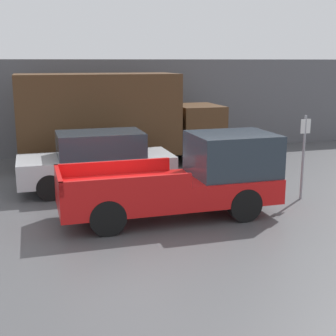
{
  "coord_description": "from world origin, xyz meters",
  "views": [
    {
      "loc": [
        -1.95,
        -10.94,
        3.86
      ],
      "look_at": [
        1.54,
        0.86,
        1.03
      ],
      "focal_mm": 50.0,
      "sensor_mm": 36.0,
      "label": 1
    }
  ],
  "objects_px": {
    "parking_sign": "(304,153)",
    "car": "(98,161)",
    "pickup_truck": "(190,178)",
    "delivery_truck": "(113,117)"
  },
  "relations": [
    {
      "from": "parking_sign",
      "to": "car",
      "type": "bearing_deg",
      "value": 153.35
    },
    {
      "from": "car",
      "to": "parking_sign",
      "type": "xyz_separation_m",
      "value": [
        5.4,
        -2.71,
        0.46
      ]
    },
    {
      "from": "pickup_truck",
      "to": "car",
      "type": "bearing_deg",
      "value": 120.71
    },
    {
      "from": "delivery_truck",
      "to": "parking_sign",
      "type": "height_order",
      "value": "delivery_truck"
    },
    {
      "from": "pickup_truck",
      "to": "delivery_truck",
      "type": "distance_m",
      "value": 6.47
    },
    {
      "from": "pickup_truck",
      "to": "parking_sign",
      "type": "height_order",
      "value": "parking_sign"
    },
    {
      "from": "pickup_truck",
      "to": "parking_sign",
      "type": "relative_size",
      "value": 2.28
    },
    {
      "from": "delivery_truck",
      "to": "parking_sign",
      "type": "relative_size",
      "value": 3.17
    },
    {
      "from": "delivery_truck",
      "to": "parking_sign",
      "type": "bearing_deg",
      "value": -53.72
    },
    {
      "from": "car",
      "to": "parking_sign",
      "type": "distance_m",
      "value": 6.06
    }
  ]
}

